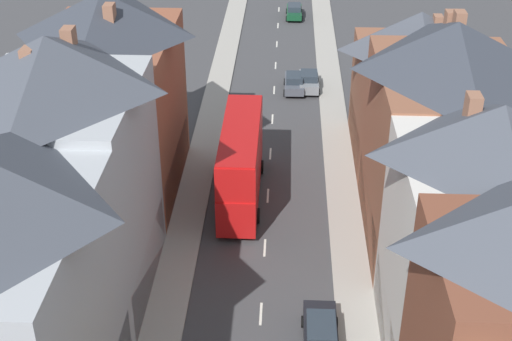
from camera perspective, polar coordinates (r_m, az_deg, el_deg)
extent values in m
cube|color=#A8A399|center=(55.95, -4.02, 2.51)|extent=(2.20, 104.00, 0.14)
cube|color=#A8A399|center=(55.75, 6.47, 2.27)|extent=(2.20, 104.00, 0.14)
cube|color=silver|center=(39.06, 0.39, -11.39)|extent=(0.14, 1.80, 0.01)
cube|color=silver|center=(43.74, 0.71, -6.19)|extent=(0.14, 1.80, 0.01)
cube|color=silver|center=(48.71, 0.96, -2.03)|extent=(0.14, 1.80, 0.01)
cube|color=silver|center=(53.89, 1.16, 1.36)|extent=(0.14, 1.80, 0.01)
cube|color=silver|center=(59.22, 1.32, 4.14)|extent=(0.14, 1.80, 0.01)
cube|color=silver|center=(64.67, 1.46, 6.45)|extent=(0.14, 1.80, 0.01)
cube|color=silver|center=(70.21, 1.58, 8.41)|extent=(0.14, 1.80, 0.01)
cube|color=silver|center=(75.83, 1.68, 10.07)|extent=(0.14, 1.80, 0.01)
cube|color=silver|center=(81.49, 1.77, 11.51)|extent=(0.14, 1.80, 0.01)
cube|color=silver|center=(87.20, 1.85, 12.75)|extent=(0.14, 1.80, 0.01)
cube|color=#ADB2B7|center=(38.59, -14.78, -2.04)|extent=(8.00, 10.03, 11.99)
cube|color=maroon|center=(40.12, -8.54, -7.55)|extent=(0.12, 9.23, 3.20)
pyramid|color=#474C56|center=(35.37, -16.33, 8.17)|extent=(8.00, 10.03, 2.79)
cube|color=#99664C|center=(35.04, -17.72, 8.59)|extent=(0.60, 0.90, 0.95)
cube|color=#99664C|center=(37.28, -14.76, 10.29)|extent=(0.60, 0.90, 0.96)
cube|color=#935138|center=(47.98, -11.26, 4.33)|extent=(8.00, 11.66, 11.01)
cube|color=navy|center=(49.02, -6.33, 0.17)|extent=(0.12, 10.73, 3.20)
pyramid|color=#383D47|center=(45.50, -12.13, 12.15)|extent=(8.00, 11.66, 2.75)
cube|color=#99664C|center=(43.57, -11.63, 12.20)|extent=(0.60, 0.90, 1.14)
cube|color=silver|center=(35.29, 17.20, -6.84)|extent=(8.00, 8.22, 10.92)
cube|color=olive|center=(36.89, 10.25, -11.65)|extent=(0.12, 7.56, 3.20)
pyramid|color=#474C56|center=(31.88, 18.99, 2.91)|extent=(8.00, 8.22, 2.52)
cube|color=#99664C|center=(32.34, 16.97, 4.85)|extent=(0.60, 0.90, 1.22)
cube|color=brown|center=(43.25, 14.47, 0.96)|extent=(8.00, 11.29, 11.04)
cube|color=#1E5133|center=(44.60, 8.88, -3.32)|extent=(0.12, 10.39, 3.20)
pyramid|color=#383D47|center=(40.48, 15.71, 9.52)|extent=(8.00, 11.29, 2.75)
cube|color=#99664C|center=(41.84, 15.93, 11.21)|extent=(0.60, 0.90, 1.45)
cube|color=#99664C|center=(43.08, 15.29, 11.54)|extent=(0.60, 0.90, 1.05)
cube|color=brown|center=(53.18, 12.31, 5.17)|extent=(8.00, 9.89, 8.22)
cube|color=maroon|center=(53.73, 7.88, 2.89)|extent=(0.12, 9.10, 3.20)
pyramid|color=#474C56|center=(51.17, 12.98, 10.77)|extent=(8.00, 9.89, 2.80)
cube|color=#99664C|center=(50.92, 14.32, 11.26)|extent=(0.60, 0.90, 1.25)
cube|color=red|center=(47.69, -1.20, -0.47)|extent=(2.44, 10.80, 2.50)
cube|color=red|center=(46.52, -1.23, 2.08)|extent=(2.44, 10.58, 2.30)
cube|color=red|center=(45.97, -1.25, 3.40)|extent=(2.39, 10.37, 0.10)
cube|color=#28333D|center=(52.27, -0.83, 2.69)|extent=(2.20, 0.10, 1.20)
cube|color=#28333D|center=(51.26, -0.84, 4.97)|extent=(2.20, 0.10, 1.10)
cube|color=#28333D|center=(47.66, -2.63, -0.18)|extent=(0.06, 9.18, 0.90)
cube|color=#28333D|center=(46.57, -2.69, 2.22)|extent=(0.06, 9.18, 0.90)
cube|color=yellow|center=(50.93, -0.85, 5.79)|extent=(1.34, 0.08, 0.32)
cylinder|color=black|center=(51.25, -2.31, 0.35)|extent=(0.30, 1.00, 1.00)
cylinder|color=black|center=(51.11, 0.42, 0.29)|extent=(0.30, 1.00, 1.00)
cylinder|color=black|center=(45.89, -2.94, -3.55)|extent=(0.30, 1.00, 1.00)
cylinder|color=black|center=(45.73, 0.11, -3.63)|extent=(0.30, 1.00, 1.00)
cube|color=#144728|center=(84.17, 3.07, 12.54)|extent=(1.70, 4.49, 0.66)
cube|color=#28333D|center=(83.76, 3.08, 12.91)|extent=(1.46, 2.25, 0.60)
cylinder|color=black|center=(85.59, 2.48, 12.62)|extent=(0.20, 0.62, 0.62)
cylinder|color=black|center=(85.61, 3.65, 12.59)|extent=(0.20, 0.62, 0.62)
cylinder|color=black|center=(82.94, 2.46, 12.05)|extent=(0.20, 0.62, 0.62)
cylinder|color=black|center=(82.95, 3.66, 12.02)|extent=(0.20, 0.62, 0.62)
cube|color=#4C515B|center=(64.38, 3.08, 6.94)|extent=(1.70, 4.08, 0.71)
cube|color=#28333D|center=(63.94, 3.10, 7.41)|extent=(1.46, 2.04, 0.60)
cylinder|color=black|center=(65.68, 2.33, 7.11)|extent=(0.20, 0.62, 0.62)
cylinder|color=black|center=(65.70, 3.82, 7.07)|extent=(0.20, 0.62, 0.62)
cylinder|color=black|center=(63.36, 2.30, 6.22)|extent=(0.20, 0.62, 0.62)
cylinder|color=black|center=(63.38, 3.85, 6.18)|extent=(0.20, 0.62, 0.62)
cube|color=gray|center=(64.69, 4.24, 7.06)|extent=(1.70, 4.08, 0.79)
cube|color=#28333D|center=(64.24, 4.27, 7.56)|extent=(1.46, 2.04, 0.60)
cylinder|color=black|center=(65.99, 3.47, 7.19)|extent=(0.20, 0.62, 0.62)
cylinder|color=black|center=(66.04, 4.95, 7.15)|extent=(0.20, 0.62, 0.62)
cylinder|color=black|center=(63.67, 3.48, 6.31)|extent=(0.20, 0.62, 0.62)
cylinder|color=black|center=(63.72, 5.02, 6.27)|extent=(0.20, 0.62, 0.62)
cube|color=black|center=(36.97, 5.19, -13.02)|extent=(1.70, 4.52, 0.75)
cube|color=#28333D|center=(36.35, 5.25, -12.48)|extent=(1.46, 2.26, 0.60)
cylinder|color=black|center=(38.21, 3.79, -11.98)|extent=(0.20, 0.62, 0.62)
cylinder|color=black|center=(38.30, 6.39, -12.01)|extent=(0.20, 0.62, 0.62)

